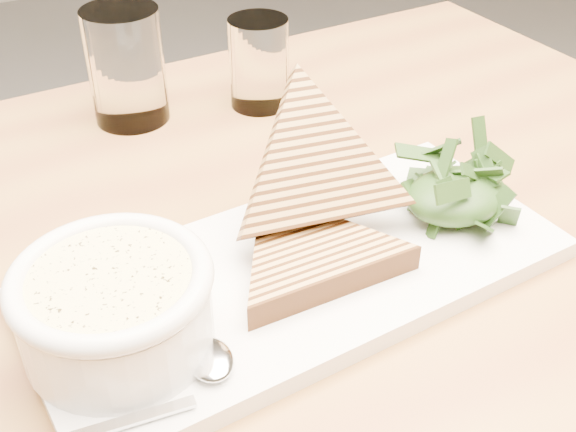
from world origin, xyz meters
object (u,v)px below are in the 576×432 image
platter (300,272)px  glass_near (126,66)px  glass_far (259,63)px  table_top (220,271)px  soup_bowl (117,315)px

platter → glass_near: (-0.03, 0.32, 0.05)m
glass_near → glass_far: size_ratio=1.23×
glass_near → platter: bearing=-85.4°
table_top → platter: bearing=-56.0°
table_top → soup_bowl: (-0.11, -0.08, 0.06)m
platter → glass_near: 0.33m
table_top → glass_near: (0.02, 0.26, 0.08)m
platter → soup_bowl: 0.15m
glass_far → soup_bowl: bearing=-131.0°
table_top → platter: 0.08m
soup_bowl → glass_near: 0.36m
soup_bowl → glass_near: size_ratio=1.05×
table_top → glass_near: 0.27m
soup_bowl → glass_far: 0.39m
table_top → glass_far: size_ratio=11.33×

